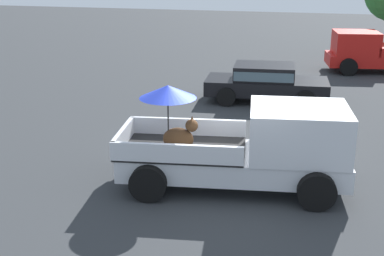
% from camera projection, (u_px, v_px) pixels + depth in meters
% --- Properties ---
extents(ground_plane, '(80.00, 80.00, 0.00)m').
position_uv_depth(ground_plane, '(233.00, 186.00, 12.07)').
color(ground_plane, '#2D3033').
extents(pickup_truck_main, '(5.25, 2.78, 2.35)m').
position_uv_depth(pickup_truck_main, '(253.00, 146.00, 11.71)').
color(pickup_truck_main, black).
rests_on(pickup_truck_main, ground).
extents(pickup_truck_red, '(5.02, 2.73, 1.80)m').
position_uv_depth(pickup_truck_red, '(378.00, 53.00, 23.71)').
color(pickup_truck_red, black).
rests_on(pickup_truck_red, ground).
extents(parked_sedan_near, '(4.43, 2.26, 1.33)m').
position_uv_depth(parked_sedan_near, '(266.00, 81.00, 18.89)').
color(parked_sedan_near, black).
rests_on(parked_sedan_near, ground).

